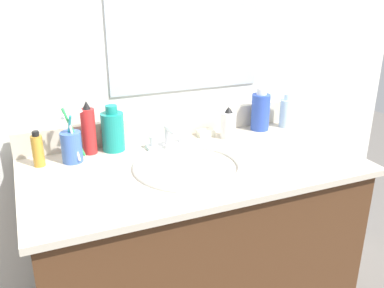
% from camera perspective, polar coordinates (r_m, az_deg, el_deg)
% --- Properties ---
extents(vanity_cabinet, '(1.06, 0.52, 0.72)m').
position_cam_1_polar(vanity_cabinet, '(1.58, 0.31, -15.36)').
color(vanity_cabinet, '#4C2D19').
rests_on(vanity_cabinet, ground_plane).
extents(countertop, '(1.11, 0.57, 0.02)m').
position_cam_1_polar(countertop, '(1.39, 0.34, -3.04)').
color(countertop, beige).
rests_on(countertop, vanity_cabinet).
extents(backsplash, '(1.11, 0.02, 0.09)m').
position_cam_1_polar(backsplash, '(1.61, -3.49, 2.47)').
color(backsplash, beige).
rests_on(backsplash, countertop).
extents(back_wall, '(2.21, 0.04, 1.30)m').
position_cam_1_polar(back_wall, '(1.71, -4.09, -1.23)').
color(back_wall, silver).
rests_on(back_wall, ground_plane).
extents(mirror_panel, '(0.60, 0.01, 0.56)m').
position_cam_1_polar(mirror_panel, '(1.60, -0.80, 17.23)').
color(mirror_panel, '#B2BCC6').
extents(sink_basin, '(0.36, 0.36, 0.11)m').
position_cam_1_polar(sink_basin, '(1.37, -0.42, -4.34)').
color(sink_basin, white).
rests_on(sink_basin, countertop).
extents(faucet, '(0.16, 0.10, 0.08)m').
position_cam_1_polar(faucet, '(1.52, -3.23, 0.57)').
color(faucet, silver).
rests_on(faucet, countertop).
extents(bottle_mouthwash_teal, '(0.08, 0.08, 0.16)m').
position_cam_1_polar(bottle_mouthwash_teal, '(1.50, -10.73, 1.78)').
color(bottle_mouthwash_teal, teal).
rests_on(bottle_mouthwash_teal, countertop).
extents(bottle_lotion_white, '(0.06, 0.06, 0.12)m').
position_cam_1_polar(bottle_lotion_white, '(1.60, 4.95, 2.69)').
color(bottle_lotion_white, white).
rests_on(bottle_lotion_white, countertop).
extents(bottle_oil_amber, '(0.04, 0.04, 0.12)m').
position_cam_1_polar(bottle_oil_amber, '(1.44, -20.24, -0.78)').
color(bottle_oil_amber, gold).
rests_on(bottle_oil_amber, countertop).
extents(bottle_gel_clear, '(0.05, 0.05, 0.14)m').
position_cam_1_polar(bottle_gel_clear, '(1.76, 12.65, 4.18)').
color(bottle_gel_clear, silver).
rests_on(bottle_gel_clear, countertop).
extents(bottle_shampoo_blue, '(0.07, 0.07, 0.17)m').
position_cam_1_polar(bottle_shampoo_blue, '(1.71, 9.30, 4.44)').
color(bottle_shampoo_blue, '#2D4CB2').
rests_on(bottle_shampoo_blue, countertop).
extents(bottle_spray_red, '(0.05, 0.05, 0.19)m').
position_cam_1_polar(bottle_spray_red, '(1.48, -13.89, 1.87)').
color(bottle_spray_red, red).
rests_on(bottle_spray_red, countertop).
extents(cup_blue_plastic, '(0.08, 0.09, 0.19)m').
position_cam_1_polar(cup_blue_plastic, '(1.44, -16.06, -0.25)').
color(cup_blue_plastic, '#3F66B7').
rests_on(cup_blue_plastic, countertop).
extents(soap_bar, '(0.06, 0.04, 0.02)m').
position_cam_1_polar(soap_bar, '(1.63, 1.86, 1.50)').
color(soap_bar, white).
rests_on(soap_bar, countertop).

